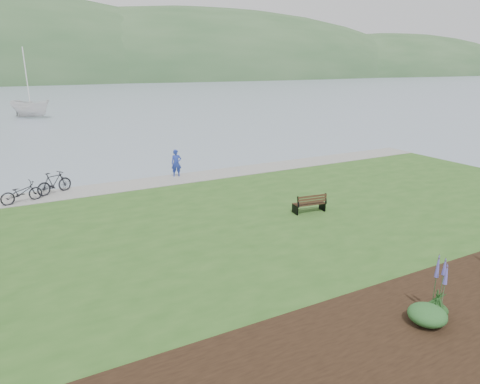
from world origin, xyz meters
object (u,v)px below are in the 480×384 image
object	(u,v)px
park_bench	(310,203)
bicycle_a	(21,193)
person	(176,161)
sailboat	(32,118)

from	to	relation	value
park_bench	bicycle_a	world-z (taller)	bicycle_a
park_bench	bicycle_a	size ratio (longest dim) A/B	0.78
person	bicycle_a	xyz separation A→B (m)	(-8.25, -1.15, -0.44)
bicycle_a	sailboat	distance (m)	40.44
bicycle_a	sailboat	xyz separation A→B (m)	(2.65, 40.35, -0.91)
park_bench	bicycle_a	distance (m)	13.66
park_bench	person	bearing A→B (deg)	115.95
person	bicycle_a	world-z (taller)	person
person	sailboat	distance (m)	39.61
bicycle_a	park_bench	bearing A→B (deg)	-142.22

